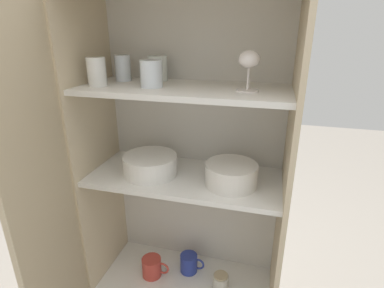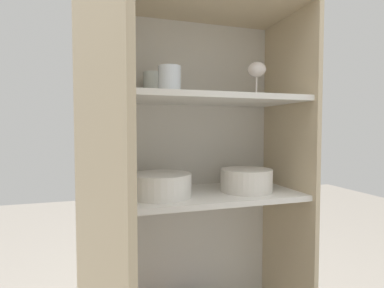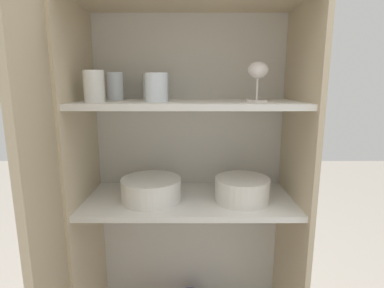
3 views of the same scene
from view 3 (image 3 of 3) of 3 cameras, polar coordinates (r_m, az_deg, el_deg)
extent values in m
cube|color=silver|center=(1.33, -0.66, -11.05)|extent=(0.79, 0.02, 1.55)
cube|color=#CCB793|center=(1.23, -19.62, -13.60)|extent=(0.02, 0.37, 1.55)
cube|color=#CCB793|center=(1.23, 18.27, -13.64)|extent=(0.02, 0.37, 1.55)
cube|color=white|center=(1.13, -0.74, -10.63)|extent=(0.76, 0.33, 0.02)
cube|color=white|center=(1.05, -0.79, 7.63)|extent=(0.76, 0.33, 0.02)
cube|color=tan|center=(0.91, -25.08, -23.44)|extent=(0.12, 0.38, 1.55)
cylinder|color=white|center=(1.02, -7.02, 10.64)|extent=(0.08, 0.08, 0.09)
cylinder|color=white|center=(1.16, -7.75, 10.78)|extent=(0.08, 0.08, 0.10)
cylinder|color=white|center=(1.03, -18.39, 10.37)|extent=(0.07, 0.07, 0.10)
cylinder|color=white|center=(1.15, -14.69, 10.59)|extent=(0.06, 0.06, 0.10)
cylinder|color=silver|center=(1.04, 11.96, 8.08)|extent=(0.07, 0.07, 0.01)
cylinder|color=silver|center=(1.04, 12.05, 10.16)|extent=(0.01, 0.01, 0.07)
ellipsoid|color=silver|center=(1.04, 12.20, 13.63)|extent=(0.07, 0.07, 0.06)
cylinder|color=white|center=(1.12, -7.94, -10.27)|extent=(0.22, 0.22, 0.01)
cylinder|color=white|center=(1.11, -7.95, -9.84)|extent=(0.22, 0.22, 0.01)
cylinder|color=white|center=(1.11, -7.97, -9.41)|extent=(0.22, 0.22, 0.01)
cylinder|color=white|center=(1.11, -7.98, -8.98)|extent=(0.22, 0.22, 0.01)
cylinder|color=white|center=(1.10, -7.99, -8.54)|extent=(0.22, 0.22, 0.01)
cylinder|color=white|center=(1.10, -8.01, -8.10)|extent=(0.22, 0.22, 0.01)
cylinder|color=white|center=(1.10, -8.02, -7.65)|extent=(0.22, 0.22, 0.01)
cylinder|color=white|center=(1.09, -8.03, -7.21)|extent=(0.22, 0.22, 0.01)
cylinder|color=white|center=(1.09, -8.05, -6.76)|extent=(0.22, 0.22, 0.01)
cylinder|color=silver|center=(1.10, 9.29, -8.50)|extent=(0.20, 0.20, 0.08)
torus|color=silver|center=(1.09, 9.35, -6.60)|extent=(0.19, 0.19, 0.01)
camera|label=1|loc=(0.33, 91.83, 23.47)|focal=28.00mm
camera|label=2|loc=(0.39, -83.58, -26.74)|focal=28.00mm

